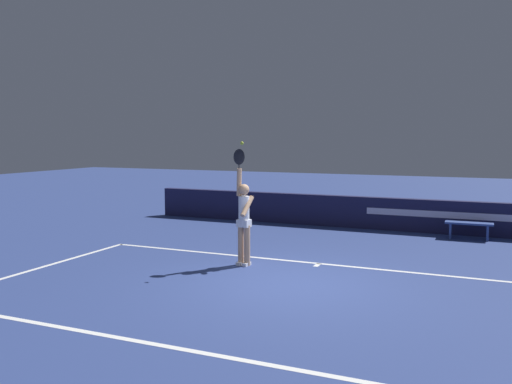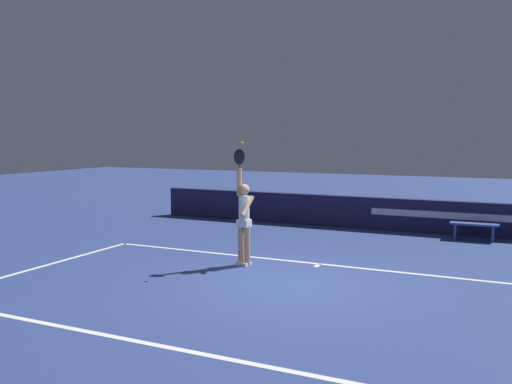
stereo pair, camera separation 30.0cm
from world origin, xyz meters
name	(u,v)px [view 2 (the right image)]	position (x,y,z in m)	size (l,w,h in m)	color
ground_plane	(290,284)	(0.00, 0.00, 0.00)	(60.00, 60.00, 0.00)	navy
court_lines	(272,296)	(0.00, -0.87, 0.00)	(10.80, 5.47, 0.00)	white
back_wall	(372,213)	(0.00, 6.79, 0.48)	(14.31, 0.27, 0.96)	#1C1D3F
tennis_player	(244,217)	(-1.46, 1.00, 1.05)	(0.46, 0.47, 2.53)	tan
tennis_ball	(242,143)	(-1.38, 0.75, 2.64)	(0.07, 0.07, 0.07)	#CEE632
courtside_bench_near	(474,228)	(2.90, 6.15, 0.34)	(1.24, 0.37, 0.46)	#334A91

